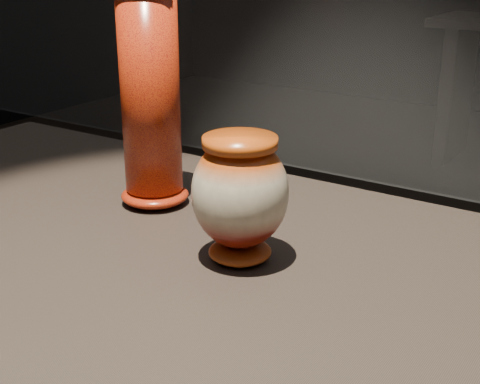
{
  "coord_description": "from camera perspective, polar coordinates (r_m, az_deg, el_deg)",
  "views": [
    {
      "loc": [
        0.31,
        -0.65,
        1.31
      ],
      "look_at": [
        -0.14,
        0.04,
        1.0
      ],
      "focal_mm": 50.0,
      "sensor_mm": 36.0,
      "label": 1
    }
  ],
  "objects": [
    {
      "name": "tall_vase",
      "position": [
        1.09,
        -7.63,
        7.63
      ],
      "size": [
        0.13,
        0.13,
        0.36
      ],
      "rotation": [
        0.0,
        0.0,
        0.15
      ],
      "color": "#CE3F0D",
      "rests_on": "display_plinth"
    },
    {
      "name": "main_vase",
      "position": [
        0.89,
        -0.0,
        -0.19
      ],
      "size": [
        0.17,
        0.17,
        0.18
      ],
      "rotation": [
        0.0,
        0.0,
        -0.41
      ],
      "color": "#681209",
      "rests_on": "display_plinth"
    }
  ]
}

